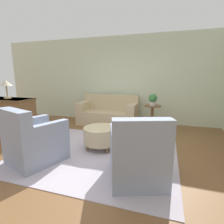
# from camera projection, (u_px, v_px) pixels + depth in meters

# --- Properties ---
(ground_plane) EXTENTS (16.00, 16.00, 0.00)m
(ground_plane) POSITION_uv_depth(u_px,v_px,m) (97.00, 153.00, 3.49)
(ground_plane) COLOR brown
(wall_back) EXTENTS (9.41, 0.12, 2.80)m
(wall_back) POSITION_uv_depth(u_px,v_px,m) (128.00, 80.00, 5.79)
(wall_back) COLOR beige
(wall_back) RESTS_ON ground_plane
(rug) EXTENTS (3.07, 2.59, 0.01)m
(rug) POSITION_uv_depth(u_px,v_px,m) (97.00, 153.00, 3.49)
(rug) COLOR #BCB2C1
(rug) RESTS_ON ground_plane
(couch) EXTENTS (1.85, 0.85, 0.93)m
(couch) POSITION_uv_depth(u_px,v_px,m) (108.00, 114.00, 5.61)
(couch) COLOR #C6B289
(couch) RESTS_ON ground_plane
(armchair_left) EXTENTS (1.01, 1.07, 0.99)m
(armchair_left) POSITION_uv_depth(u_px,v_px,m) (33.00, 142.00, 3.07)
(armchair_left) COLOR #8E99B2
(armchair_left) RESTS_ON rug
(armchair_right) EXTENTS (1.01, 1.07, 0.99)m
(armchair_right) POSITION_uv_depth(u_px,v_px,m) (137.00, 156.00, 2.53)
(armchair_right) COLOR #8E99B2
(armchair_right) RESTS_ON rug
(ottoman_table) EXTENTS (0.72, 0.72, 0.46)m
(ottoman_table) POSITION_uv_depth(u_px,v_px,m) (101.00, 135.00, 3.69)
(ottoman_table) COLOR #C6B289
(ottoman_table) RESTS_ON rug
(side_table) EXTENTS (0.48, 0.48, 0.71)m
(side_table) POSITION_uv_depth(u_px,v_px,m) (152.00, 113.00, 5.00)
(side_table) COLOR brown
(side_table) RESTS_ON ground_plane
(dresser) EXTENTS (1.22, 0.60, 0.98)m
(dresser) POSITION_uv_depth(u_px,v_px,m) (10.00, 117.00, 4.40)
(dresser) COLOR brown
(dresser) RESTS_ON ground_plane
(potted_plant_on_side_table) EXTENTS (0.24, 0.24, 0.33)m
(potted_plant_on_side_table) POSITION_uv_depth(u_px,v_px,m) (153.00, 99.00, 4.92)
(potted_plant_on_side_table) COLOR beige
(potted_plant_on_side_table) RESTS_ON side_table
(table_lamp) EXTENTS (0.29, 0.29, 0.45)m
(table_lamp) POSITION_uv_depth(u_px,v_px,m) (6.00, 84.00, 4.24)
(table_lamp) COLOR tan
(table_lamp) RESTS_ON dresser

